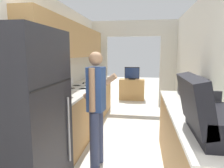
{
  "coord_description": "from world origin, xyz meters",
  "views": [
    {
      "loc": [
        0.31,
        -0.95,
        1.58
      ],
      "look_at": [
        -0.26,
        2.65,
        1.01
      ],
      "focal_mm": 32.0,
      "sensor_mm": 36.0,
      "label": 1
    }
  ],
  "objects": [
    {
      "name": "range_oven",
      "position": [
        -0.91,
        2.74,
        0.47
      ],
      "size": [
        0.66,
        0.77,
        1.06
      ],
      "color": "white",
      "rests_on": "ground_plane"
    },
    {
      "name": "wall_far_with_doorway",
      "position": [
        0.0,
        4.98,
        1.43
      ],
      "size": [
        2.84,
        0.06,
        2.5
      ],
      "color": "silver",
      "rests_on": "ground_plane"
    },
    {
      "name": "tv_cabinet",
      "position": [
        -0.07,
        5.75,
        0.35
      ],
      "size": [
        0.84,
        0.42,
        0.7
      ],
      "color": "#B2844C",
      "rests_on": "ground_plane"
    },
    {
      "name": "refrigerator",
      "position": [
        -0.86,
        0.74,
        0.9
      ],
      "size": [
        0.76,
        0.83,
        1.8
      ],
      "color": "black",
      "rests_on": "ground_plane"
    },
    {
      "name": "counter_left",
      "position": [
        -0.92,
        2.98,
        0.46
      ],
      "size": [
        0.62,
        3.52,
        0.92
      ],
      "color": "#B2844C",
      "rests_on": "ground_plane"
    },
    {
      "name": "television",
      "position": [
        -0.07,
        5.71,
        0.9
      ],
      "size": [
        0.49,
        0.16,
        0.41
      ],
      "color": "black",
      "rests_on": "tv_cabinet"
    },
    {
      "name": "person",
      "position": [
        -0.31,
        1.63,
        0.85
      ],
      "size": [
        0.52,
        0.41,
        1.6
      ],
      "rotation": [
        0.0,
        0.0,
        1.44
      ],
      "color": "#384266",
      "rests_on": "ground_plane"
    },
    {
      "name": "knife",
      "position": [
        -0.97,
        3.23,
        0.93
      ],
      "size": [
        0.07,
        0.31,
        0.02
      ],
      "rotation": [
        0.0,
        0.0,
        0.16
      ],
      "color": "#B7B7BC",
      "rests_on": "counter_left"
    },
    {
      "name": "book_stack",
      "position": [
        0.97,
        1.47,
        0.95
      ],
      "size": [
        0.22,
        0.25,
        0.06
      ],
      "color": "gold",
      "rests_on": "counter_right"
    },
    {
      "name": "wall_right",
      "position": [
        1.25,
        1.87,
        1.25
      ],
      "size": [
        0.06,
        7.35,
        2.5
      ],
      "color": "silver",
      "rests_on": "ground_plane"
    },
    {
      "name": "suitcase",
      "position": [
        0.85,
        0.68,
        1.09
      ],
      "size": [
        0.5,
        0.68,
        0.49
      ],
      "color": "black",
      "rests_on": "counter_right"
    },
    {
      "name": "microwave",
      "position": [
        1.04,
        2.18,
        1.07
      ],
      "size": [
        0.33,
        0.51,
        0.3
      ],
      "color": "black",
      "rests_on": "counter_right"
    },
    {
      "name": "wall_left",
      "position": [
        -1.18,
        2.28,
        1.47
      ],
      "size": [
        0.38,
        7.35,
        2.5
      ],
      "color": "silver",
      "rests_on": "ground_plane"
    },
    {
      "name": "counter_right",
      "position": [
        0.92,
        1.4,
        0.46
      ],
      "size": [
        0.62,
        2.4,
        0.92
      ],
      "color": "#B2844C",
      "rests_on": "ground_plane"
    }
  ]
}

